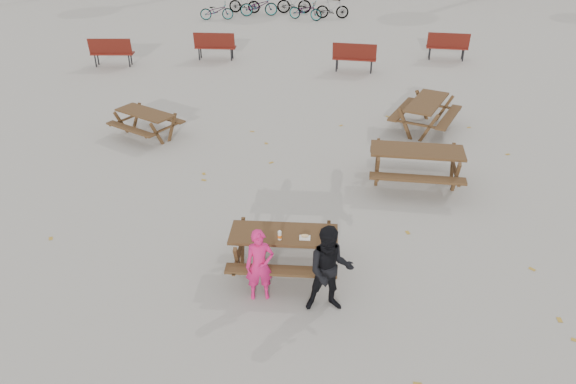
# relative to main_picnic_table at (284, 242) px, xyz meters

# --- Properties ---
(ground) EXTENTS (80.00, 80.00, 0.00)m
(ground) POSITION_rel_main_picnic_table_xyz_m (0.00, 0.00, -0.59)
(ground) COLOR gray
(ground) RESTS_ON ground
(main_picnic_table) EXTENTS (1.80, 1.45, 0.78)m
(main_picnic_table) POSITION_rel_main_picnic_table_xyz_m (0.00, 0.00, 0.00)
(main_picnic_table) COLOR #392614
(main_picnic_table) RESTS_ON ground
(food_tray) EXTENTS (0.18, 0.11, 0.03)m
(food_tray) POSITION_rel_main_picnic_table_xyz_m (0.36, -0.14, 0.21)
(food_tray) COLOR white
(food_tray) RESTS_ON main_picnic_table
(bread_roll) EXTENTS (0.14, 0.06, 0.05)m
(bread_roll) POSITION_rel_main_picnic_table_xyz_m (0.36, -0.14, 0.25)
(bread_roll) COLOR tan
(bread_roll) RESTS_ON food_tray
(soda_bottle) EXTENTS (0.07, 0.07, 0.17)m
(soda_bottle) POSITION_rel_main_picnic_table_xyz_m (-0.05, -0.19, 0.26)
(soda_bottle) COLOR silver
(soda_bottle) RESTS_ON main_picnic_table
(child) EXTENTS (0.51, 0.38, 1.25)m
(child) POSITION_rel_main_picnic_table_xyz_m (-0.33, -0.71, 0.04)
(child) COLOR #D61A63
(child) RESTS_ON ground
(adult) EXTENTS (0.78, 0.64, 1.49)m
(adult) POSITION_rel_main_picnic_table_xyz_m (0.78, -0.91, 0.16)
(adult) COLOR black
(adult) RESTS_ON ground
(picnic_table_east) EXTENTS (2.09, 1.73, 0.85)m
(picnic_table_east) POSITION_rel_main_picnic_table_xyz_m (2.62, 3.30, -0.16)
(picnic_table_east) COLOR #392614
(picnic_table_east) RESTS_ON ground
(picnic_table_north) EXTENTS (2.02, 1.92, 0.69)m
(picnic_table_north) POSITION_rel_main_picnic_table_xyz_m (-4.01, 5.46, -0.24)
(picnic_table_north) COLOR #392614
(picnic_table_north) RESTS_ON ground
(picnic_table_far) EXTENTS (2.13, 2.32, 0.81)m
(picnic_table_far) POSITION_rel_main_picnic_table_xyz_m (3.28, 6.45, -0.18)
(picnic_table_far) COLOR #392614
(picnic_table_far) RESTS_ON ground
(park_bench_row) EXTENTS (13.64, 2.34, 1.03)m
(park_bench_row) POSITION_rel_main_picnic_table_xyz_m (-0.99, 12.23, -0.07)
(park_bench_row) COLOR #5E1A12
(park_bench_row) RESTS_ON ground
(bicycle_row) EXTENTS (7.05, 2.32, 1.01)m
(bicycle_row) POSITION_rel_main_picnic_table_xyz_m (-2.00, 20.05, -0.12)
(bicycle_row) COLOR black
(bicycle_row) RESTS_ON ground
(fallen_leaves) EXTENTS (11.00, 11.00, 0.01)m
(fallen_leaves) POSITION_rel_main_picnic_table_xyz_m (0.50, 2.50, -0.58)
(fallen_leaves) COLOR #AD8329
(fallen_leaves) RESTS_ON ground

